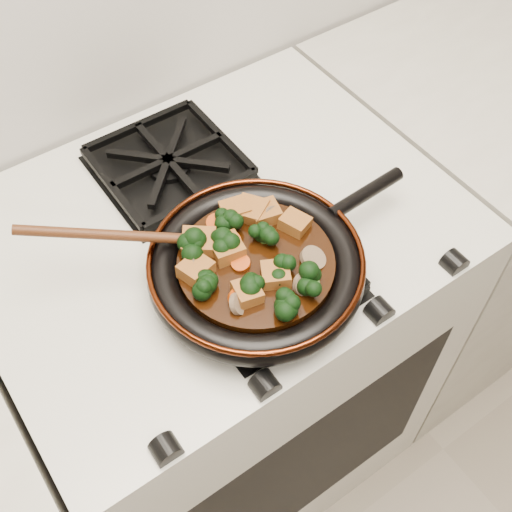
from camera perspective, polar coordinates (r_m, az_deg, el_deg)
stove at (r=1.40m, az=-2.78°, el=-8.91°), size 0.76×0.60×0.90m
burner_grate_front at (r=0.94m, az=0.81°, el=-1.72°), size 0.23×0.23×0.03m
burner_grate_back at (r=1.10m, az=-7.78°, el=8.10°), size 0.23×0.23×0.03m
skillet at (r=0.91m, az=0.12°, el=-0.91°), size 0.44×0.31×0.05m
braising_sauce at (r=0.91m, az=0.00°, el=-0.80°), size 0.22×0.22×0.02m
tofu_cube_0 at (r=0.91m, az=-5.11°, el=1.19°), size 0.06×0.06×0.03m
tofu_cube_1 at (r=0.93m, az=3.47°, el=2.91°), size 0.05×0.05×0.03m
tofu_cube_2 at (r=0.95m, az=-0.43°, el=4.02°), size 0.06×0.06×0.03m
tofu_cube_3 at (r=0.88m, az=1.78°, el=-1.68°), size 0.05×0.06×0.03m
tofu_cube_4 at (r=0.95m, az=-1.82°, el=4.02°), size 0.05×0.05×0.03m
tofu_cube_5 at (r=0.86m, az=-0.78°, el=-3.29°), size 0.04×0.05×0.03m
tofu_cube_6 at (r=0.88m, az=-5.36°, el=-1.22°), size 0.05×0.05×0.03m
tofu_cube_7 at (r=0.90m, az=-2.59°, el=0.64°), size 0.05×0.05×0.03m
tofu_cube_8 at (r=0.94m, az=0.80°, el=3.83°), size 0.05×0.05×0.03m
broccoli_floret_0 at (r=0.87m, az=-4.47°, el=-2.28°), size 0.09×0.08×0.06m
broccoli_floret_1 at (r=0.86m, az=-0.55°, el=-2.98°), size 0.09×0.08×0.07m
broccoli_floret_2 at (r=0.85m, az=2.85°, el=-4.34°), size 0.08×0.08×0.06m
broccoli_floret_3 at (r=0.91m, az=-5.53°, el=0.95°), size 0.08×0.09×0.07m
broccoli_floret_4 at (r=0.91m, az=0.74°, el=1.76°), size 0.07×0.07×0.06m
broccoli_floret_5 at (r=0.93m, az=-2.61°, el=3.01°), size 0.07×0.07×0.07m
broccoli_floret_6 at (r=0.87m, az=5.14°, el=-2.35°), size 0.07×0.07×0.07m
broccoli_floret_7 at (r=0.91m, az=-3.04°, el=0.99°), size 0.09×0.09×0.07m
broccoli_floret_8 at (r=0.88m, az=2.02°, el=-1.26°), size 0.08×0.08×0.06m
carrot_coin_0 at (r=0.94m, az=-3.64°, el=3.00°), size 0.03×0.03×0.02m
carrot_coin_1 at (r=0.91m, az=-2.28°, el=1.27°), size 0.03×0.03×0.02m
carrot_coin_2 at (r=0.86m, az=-1.50°, el=-3.84°), size 0.03×0.03×0.03m
carrot_coin_3 at (r=0.89m, az=-1.37°, el=-0.65°), size 0.03×0.03×0.01m
carrot_coin_4 at (r=0.90m, az=-2.88°, el=0.39°), size 0.03×0.03×0.02m
mushroom_slice_0 at (r=0.90m, az=5.09°, el=-0.21°), size 0.05×0.05×0.02m
mushroom_slice_1 at (r=0.87m, az=4.33°, el=-2.52°), size 0.03×0.03×0.03m
mushroom_slice_2 at (r=0.94m, az=1.47°, el=3.53°), size 0.04×0.03×0.03m
mushroom_slice_3 at (r=0.85m, az=-1.57°, el=-4.25°), size 0.04×0.04×0.03m
mushroom_slice_4 at (r=0.89m, az=-5.08°, el=-0.63°), size 0.04×0.04×0.03m
wooden_spoon at (r=0.91m, az=-8.74°, el=1.65°), size 0.16×0.11×0.28m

